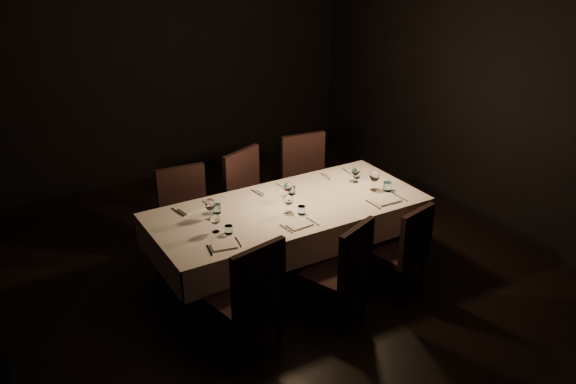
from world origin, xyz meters
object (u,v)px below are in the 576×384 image
dining_table (288,213)px  chair_far_left (187,214)px  chair_far_center (252,197)px  chair_near_left (249,294)px  chair_far_right (308,179)px  chair_near_center (344,268)px  chair_near_right (405,246)px

dining_table → chair_far_left: 1.03m
dining_table → chair_far_center: bearing=90.1°
chair_near_left → chair_far_right: 2.22m
dining_table → chair_far_center: 0.74m
chair_near_center → chair_near_right: bearing=162.7°
chair_far_left → dining_table: bearing=-41.6°
chair_near_left → chair_near_center: 0.86m
chair_near_center → chair_far_right: bearing=-134.2°
chair_near_right → chair_far_left: bearing=-59.4°
dining_table → chair_far_right: size_ratio=2.42×
chair_far_center → dining_table: bearing=-111.3°
chair_near_center → chair_near_left: bearing=-23.0°
chair_far_left → chair_far_center: (0.70, -0.01, 0.02)m
chair_far_left → chair_far_right: bearing=7.4°
chair_near_left → chair_near_right: bearing=169.6°
chair_near_center → chair_far_center: chair_far_center is taller
chair_near_left → chair_near_right: size_ratio=1.14×
chair_near_right → chair_near_left: bearing=-12.4°
chair_near_left → chair_far_left: size_ratio=1.02×
chair_near_right → chair_far_right: 1.57m
chair_near_right → chair_far_left: 2.10m
chair_far_right → chair_far_left: bearing=-170.3°
chair_far_center → chair_far_right: 0.73m
chair_near_left → chair_far_left: (0.11, 1.53, -0.01)m
chair_far_right → chair_near_center: bearing=-105.5°
chair_near_right → chair_far_right: (-0.03, 1.57, 0.07)m
chair_near_right → chair_far_left: chair_far_left is taller
dining_table → chair_near_left: bearing=-135.8°
chair_near_right → chair_far_center: 1.67m
chair_near_center → chair_far_center: size_ratio=0.92×
chair_near_right → chair_far_left: (-1.46, 1.51, 0.05)m
chair_near_center → chair_far_left: size_ratio=0.96×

